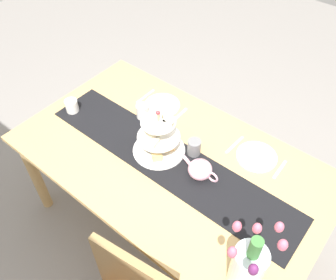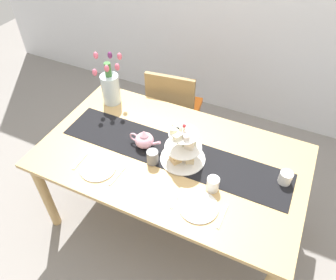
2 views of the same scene
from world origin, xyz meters
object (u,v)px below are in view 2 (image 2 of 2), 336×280
at_px(fork_left, 80,161).
at_px(knife_right, 222,216).
at_px(tulip_vase, 110,86).
at_px(cream_jug, 285,178).
at_px(dinner_plate_right, 199,207).
at_px(dinner_plate_left, 98,168).
at_px(chair_left, 174,108).
at_px(mug_grey, 152,157).
at_px(knife_left, 117,176).
at_px(tiered_cake_stand, 183,148).
at_px(mug_white_text, 213,184).
at_px(teapot, 144,140).
at_px(fork_right, 176,198).
at_px(dining_table, 171,164).

xyz_separation_m(fork_left, knife_right, (0.99, 0.00, 0.00)).
bearing_deg(knife_right, tulip_vase, 150.35).
xyz_separation_m(cream_jug, dinner_plate_right, (-0.41, -0.40, -0.04)).
distance_m(dinner_plate_left, dinner_plate_right, 0.70).
distance_m(tulip_vase, dinner_plate_right, 1.19).
bearing_deg(chair_left, mug_grey, -74.56).
xyz_separation_m(tulip_vase, knife_left, (0.44, -0.65, -0.14)).
bearing_deg(tiered_cake_stand, dinner_plate_right, -52.61).
xyz_separation_m(dinner_plate_right, mug_white_text, (0.03, 0.16, 0.04)).
bearing_deg(dinner_plate_right, teapot, 149.21).
relative_size(fork_right, knife_right, 0.88).
xyz_separation_m(cream_jug, mug_grey, (-0.81, -0.20, 0.01)).
relative_size(teapot, dinner_plate_right, 1.04).
xyz_separation_m(tiered_cake_stand, tulip_vase, (-0.76, 0.34, 0.05)).
bearing_deg(dinner_plate_left, knife_right, 0.00).
bearing_deg(tulip_vase, dinner_plate_left, -65.28).
relative_size(dinner_plate_left, mug_white_text, 2.42).
relative_size(dining_table, knife_right, 10.46).
bearing_deg(tulip_vase, tiered_cake_stand, -24.02).
relative_size(tulip_vase, mug_grey, 4.48).
xyz_separation_m(chair_left, dinner_plate_right, (0.64, -1.05, 0.24)).
height_order(dining_table, fork_left, fork_left).
bearing_deg(teapot, dinner_plate_right, -30.79).
distance_m(knife_left, fork_right, 0.41).
height_order(teapot, fork_left, teapot).
relative_size(dinner_plate_right, mug_white_text, 2.42).
xyz_separation_m(teapot, knife_right, (0.67, -0.31, -0.06)).
bearing_deg(fork_left, dining_table, 30.75).
xyz_separation_m(tulip_vase, mug_grey, (0.59, -0.45, -0.10)).
height_order(tiered_cake_stand, dinner_plate_right, tiered_cake_stand).
distance_m(knife_left, knife_right, 0.70).
relative_size(knife_left, fork_right, 1.13).
xyz_separation_m(chair_left, mug_grey, (0.24, -0.85, 0.29)).
bearing_deg(knife_right, tiered_cake_stand, 140.89).
xyz_separation_m(dining_table, mug_grey, (-0.08, -0.11, 0.14)).
distance_m(cream_jug, mug_white_text, 0.45).
distance_m(dining_table, fork_right, 0.37).
distance_m(tulip_vase, mug_grey, 0.75).
bearing_deg(fork_right, teapot, 140.47).
bearing_deg(tiered_cake_stand, mug_grey, -145.93).
height_order(teapot, mug_grey, teapot).
height_order(dinner_plate_right, mug_grey, mug_grey).
xyz_separation_m(dinner_plate_left, fork_right, (0.55, 0.00, -0.00)).
bearing_deg(tulip_vase, dinner_plate_right, -33.11).
xyz_separation_m(fork_left, mug_grey, (0.44, 0.20, 0.05)).
bearing_deg(knife_left, knife_right, 0.00).
bearing_deg(fork_left, fork_right, 0.00).
bearing_deg(mug_white_text, knife_right, -53.36).
xyz_separation_m(dining_table, chair_left, (-0.32, 0.74, -0.15)).
relative_size(chair_left, mug_grey, 9.58).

